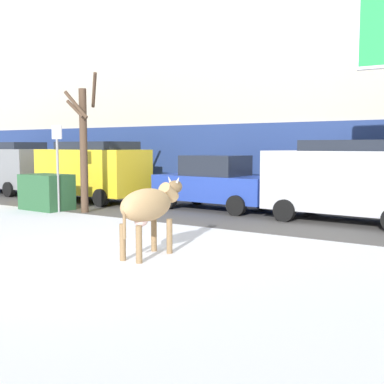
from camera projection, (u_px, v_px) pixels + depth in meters
The scene contains 11 objects.
ground_plane at pixel (83, 265), 8.87m from camera, with size 120.00×120.00×0.00m, color white.
road_strip at pixel (263, 216), 15.07m from camera, with size 60.00×5.60×0.01m, color #514F4C.
building_facade at pixel (329, 37), 19.31m from camera, with size 44.00×6.10×13.00m.
cow_tan at pixel (149, 206), 9.47m from camera, with size 0.64×1.90×1.54m.
car_grey_van at pixel (8, 166), 22.14m from camera, with size 4.67×2.27×2.32m.
car_yellow_van at pixel (92, 170), 18.82m from camera, with size 4.67×2.27×2.32m.
car_blue_sedan at pixel (215, 183), 16.51m from camera, with size 4.27×2.11×1.84m.
car_silver_van at pixel (350, 179), 13.68m from camera, with size 4.67×2.27×2.32m.
bare_tree_left_lot at pixel (84, 144), 15.61m from camera, with size 0.94×1.11×4.47m.
dumpster at pixel (47, 192), 16.51m from camera, with size 1.70×1.10×1.20m, color #285633.
street_sign at pixel (58, 161), 15.77m from camera, with size 0.44×0.08×2.82m.
Camera 1 is at (6.50, -6.12, 2.16)m, focal length 45.56 mm.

